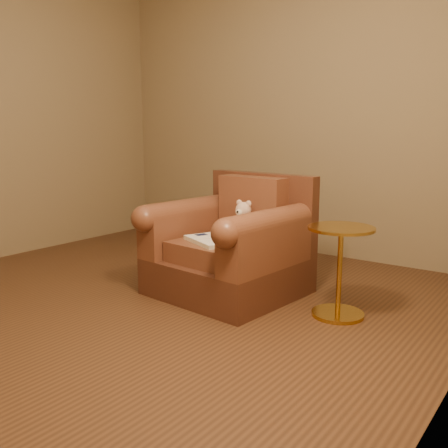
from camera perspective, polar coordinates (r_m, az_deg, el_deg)
The scene contains 6 objects.
floor at distance 3.59m, azimuth -8.91°, elevation -8.74°, with size 4.00×4.00×0.00m, color #51311C.
room at distance 3.43m, azimuth -9.79°, elevation 19.42°, with size 4.02×4.02×2.71m.
armchair at distance 3.67m, azimuth 0.88°, elevation -2.76°, with size 1.04×0.99×0.86m.
teddy_bear at distance 3.67m, azimuth 2.01°, elevation 0.15°, with size 0.20×0.22×0.28m.
guidebook at distance 3.49m, azimuth -1.56°, elevation -1.88°, with size 0.45×0.37×0.03m.
side_table at distance 3.27m, azimuth 13.08°, elevation -4.98°, with size 0.42×0.42×0.59m.
Camera 1 is at (2.42, -2.37, 1.18)m, focal length 40.00 mm.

